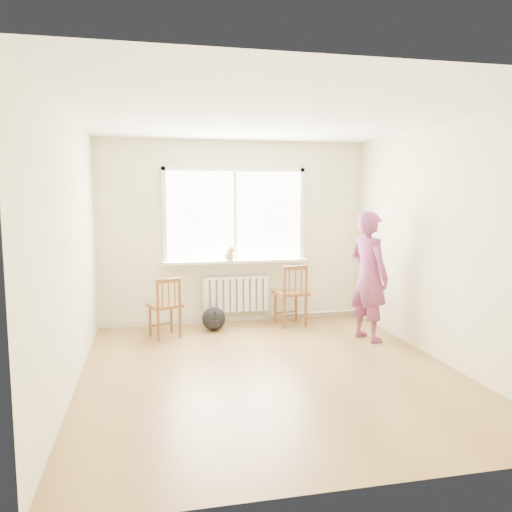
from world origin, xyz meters
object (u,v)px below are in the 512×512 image
chair_left (166,307)px  person (369,276)px  cat (229,254)px  backpack (214,319)px  chair_right (292,295)px

chair_left → person: size_ratio=0.48×
cat → backpack: 0.96m
chair_left → backpack: chair_left is taller
person → chair_right: bearing=21.7°
person → backpack: size_ratio=5.08×
chair_right → backpack: size_ratio=2.71×
cat → backpack: size_ratio=1.10×
chair_left → chair_right: 1.84m
chair_left → cat: (0.94, 0.50, 0.64)m
chair_left → backpack: (0.67, 0.23, -0.25)m
person → backpack: bearing=46.3°
person → cat: (-1.67, 1.15, 0.20)m
backpack → cat: bearing=45.5°
person → cat: bearing=36.1°
person → chair_left: bearing=56.7°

